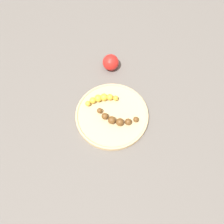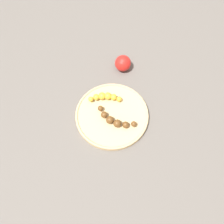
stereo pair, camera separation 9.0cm
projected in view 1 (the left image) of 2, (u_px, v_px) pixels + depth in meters
The scene contains 5 objects.
ground_plane at pixel (112, 116), 0.93m from camera, with size 2.40×2.40×0.00m, color #56514C.
fruit_bowl at pixel (112, 115), 0.92m from camera, with size 0.29×0.29×0.02m.
banana_overripe at pixel (116, 119), 0.89m from camera, with size 0.11×0.14×0.03m.
banana_spotted at pixel (101, 99), 0.93m from camera, with size 0.05×0.14×0.03m.
apple_red at pixel (111, 62), 1.01m from camera, with size 0.07×0.07×0.07m, color red.
Camera 1 is at (-0.38, 0.14, 0.84)m, focal length 36.77 mm.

